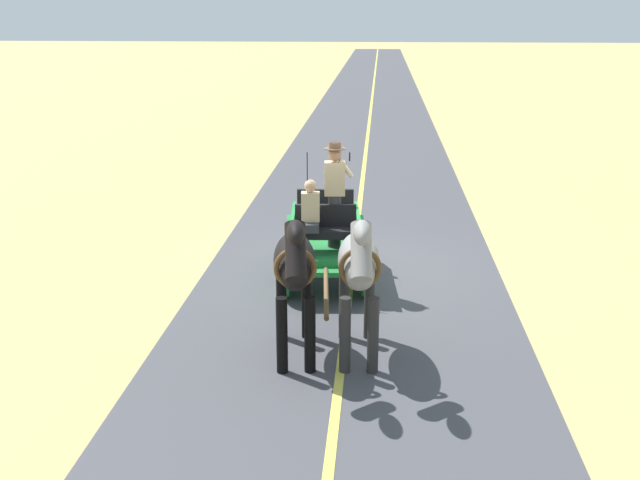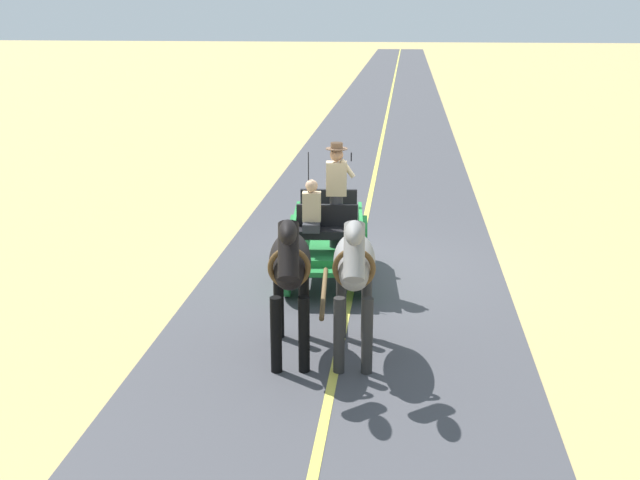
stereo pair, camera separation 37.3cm
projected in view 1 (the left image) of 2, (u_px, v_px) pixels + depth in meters
ground_plane at (352, 270)px, 13.79m from camera, size 200.00×200.00×0.00m
road_surface at (352, 270)px, 13.79m from camera, size 5.35×160.00×0.01m
road_centre_stripe at (352, 270)px, 13.78m from camera, size 0.12×160.00×0.00m
horse_drawn_carriage at (326, 237)px, 12.99m from camera, size 1.59×4.52×2.50m
horse_near_side at (359, 266)px, 9.94m from camera, size 0.65×2.13×2.21m
horse_off_side at (295, 266)px, 9.94m from camera, size 0.76×2.15×2.21m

